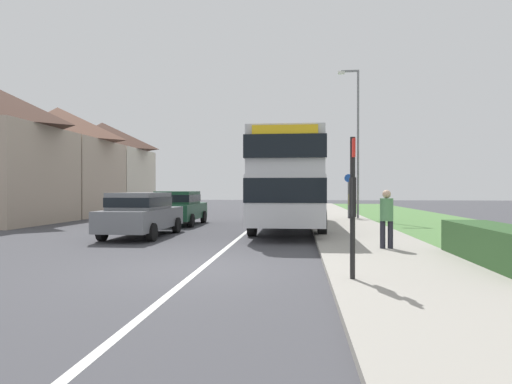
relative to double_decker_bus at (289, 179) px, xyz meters
The scene contains 14 objects.
ground_plane 9.85m from the double_decker_bus, 99.83° to the right, with size 120.00×120.00×0.00m, color #424247.
lane_marking_centre 3.07m from the double_decker_bus, 138.10° to the right, with size 0.14×60.00×0.01m, color silver.
pavement_near_side 4.79m from the double_decker_bus, 53.61° to the right, with size 3.20×68.00×0.12m, color #9E998E.
grass_verge_seaward 7.97m from the double_decker_bus, 26.85° to the right, with size 6.00×68.00×0.08m, color #517F42.
roadside_hedge 10.28m from the double_decker_bus, 62.63° to the right, with size 1.10×4.34×0.90m, color #2D5128.
double_decker_bus is the anchor object (origin of this frame).
parked_car_grey 6.42m from the double_decker_bus, 144.60° to the right, with size 1.88×4.52×1.57m.
parked_car_dark_green 5.57m from the double_decker_bus, 164.63° to the left, with size 2.00×4.04×1.60m.
pedestrian_at_stop 7.36m from the double_decker_bus, 67.86° to the right, with size 0.34×0.34×1.67m.
pedestrian_walking_away 6.34m from the double_decker_bus, 58.41° to the left, with size 0.34×0.34×1.67m.
bus_stop_sign 10.85m from the double_decker_bus, 82.79° to the right, with size 0.09×0.52×2.60m.
cycle_route_sign 6.16m from the double_decker_bus, 59.37° to the left, with size 0.44×0.08×2.52m.
street_lamp_mid 6.82m from the double_decker_bus, 56.24° to the left, with size 1.14×0.20×8.15m.
house_terrace_far_side 16.59m from the double_decker_bus, 153.39° to the left, with size 6.48×18.47×6.89m.
Camera 1 is at (2.06, -8.90, 1.68)m, focal length 30.11 mm.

